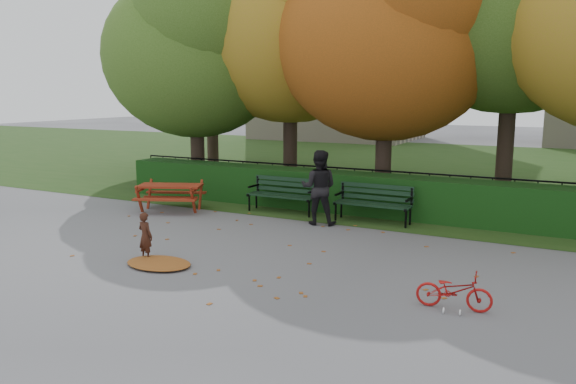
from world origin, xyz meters
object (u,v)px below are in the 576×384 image
at_px(tree_b, 297,10).
at_px(tree_c, 397,21).
at_px(adult, 319,187).
at_px(child, 145,236).
at_px(bench_left, 284,192).
at_px(bicycle, 454,291).
at_px(picnic_table, 170,190).
at_px(tree_f, 214,19).
at_px(bench_right, 374,200).
at_px(tree_a, 198,42).

relative_size(tree_b, tree_c, 1.10).
height_order(tree_b, adult, tree_b).
bearing_deg(child, bench_left, -85.27).
height_order(tree_c, child, tree_c).
bearing_deg(tree_b, bicycle, -50.70).
bearing_deg(picnic_table, adult, -16.96).
relative_size(tree_c, adult, 4.64).
distance_m(tree_f, bicycle, 15.94).
distance_m(bench_left, bench_right, 2.40).
bearing_deg(bench_left, adult, -30.87).
xyz_separation_m(tree_a, tree_f, (-1.94, 3.66, 1.17)).
height_order(bench_left, bench_right, same).
height_order(bench_right, bicycle, bench_right).
xyz_separation_m(bench_right, child, (-2.70, -4.81, -0.08)).
xyz_separation_m(tree_c, adult, (-0.79, -3.06, -3.96)).
xyz_separation_m(tree_f, bicycle, (10.99, -10.20, -5.42)).
bearing_deg(adult, picnic_table, -9.25).
relative_size(picnic_table, adult, 1.13).
xyz_separation_m(tree_f, bench_left, (5.83, -5.54, -5.17)).
distance_m(bench_right, child, 5.52).
height_order(tree_f, bench_left, tree_f).
distance_m(tree_c, picnic_table, 7.30).
relative_size(tree_f, bicycle, 8.80).
xyz_separation_m(bench_left, child, (-0.30, -4.81, -0.08)).
height_order(bench_right, adult, adult).
bearing_deg(bench_left, picnic_table, -155.95).
bearing_deg(bench_right, adult, -142.92).
bearing_deg(tree_c, bench_right, -83.30).
bearing_deg(bench_left, tree_f, 136.49).
distance_m(tree_b, bicycle, 11.20).
height_order(tree_c, bench_right, tree_c).
distance_m(bench_right, picnic_table, 5.20).
bearing_deg(child, tree_b, -75.58).
relative_size(tree_a, picnic_table, 3.83).
xyz_separation_m(tree_f, child, (5.53, -10.35, -5.25)).
bearing_deg(bicycle, picnic_table, 59.92).
bearing_deg(adult, tree_b, -71.91).
xyz_separation_m(tree_a, tree_c, (6.02, 0.38, 0.30)).
relative_size(tree_f, bench_right, 5.10).
bearing_deg(bench_left, child, -93.57).
relative_size(tree_a, child, 8.48).
bearing_deg(bench_left, tree_c, 46.64).
bearing_deg(tree_c, adult, -104.55).
bearing_deg(tree_b, picnic_table, -109.72).
distance_m(picnic_table, bicycle, 8.56).
relative_size(tree_c, child, 9.06).
bearing_deg(tree_a, tree_c, 3.65).
bearing_deg(tree_a, adult, -27.12).
bearing_deg(tree_c, bicycle, -66.37).
height_order(tree_a, picnic_table, tree_a).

